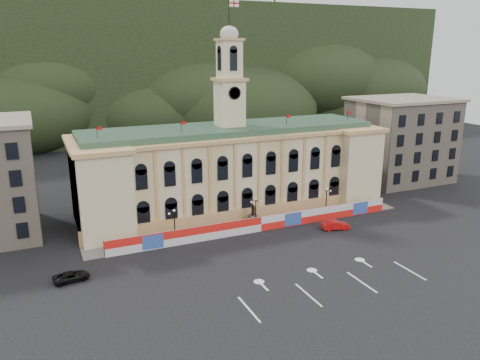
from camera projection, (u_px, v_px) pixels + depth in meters
name	position (u px, v px, depth m)	size (l,w,h in m)	color
ground	(310.00, 269.00, 63.73)	(260.00, 260.00, 0.00)	black
lane_markings	(331.00, 285.00, 59.33)	(26.00, 10.00, 0.02)	white
hill_ridge	(127.00, 77.00, 165.85)	(230.00, 80.00, 64.00)	black
city_hall	(231.00, 168.00, 85.94)	(56.20, 17.60, 37.10)	beige
side_building_right	(401.00, 139.00, 105.31)	(21.00, 17.00, 18.60)	tan
hoarding_fence	(261.00, 224.00, 76.68)	(50.00, 0.44, 2.50)	red
pavement	(254.00, 225.00, 79.33)	(56.00, 5.50, 0.16)	slate
statue	(253.00, 219.00, 79.25)	(1.40, 1.40, 3.72)	#595651
lamp_left	(174.00, 222.00, 72.38)	(1.96, 0.44, 5.15)	black
lamp_center	(256.00, 210.00, 77.87)	(1.96, 0.44, 5.15)	black
lamp_right	(326.00, 199.00, 83.36)	(1.96, 0.44, 5.15)	black
red_sedan	(336.00, 225.00, 77.49)	(4.91, 2.74, 1.53)	red
black_suv	(71.00, 277.00, 60.16)	(4.79, 2.68, 1.27)	black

